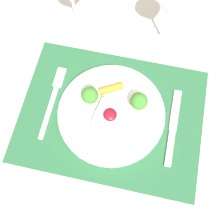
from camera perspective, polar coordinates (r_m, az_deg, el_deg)
The scene contains 8 objects.
ground_plane at distance 1.44m, azimuth -0.07°, elevation -10.49°, with size 8.00×8.00×0.00m, color #4C4742.
dining_table at distance 0.77m, azimuth -0.13°, elevation -2.45°, with size 1.54×1.26×0.76m.
placemat at distance 0.69m, azimuth -0.14°, elevation -0.65°, with size 0.48×0.36×0.00m, color #235633.
dinner_plate at distance 0.68m, azimuth 0.02°, elevation 0.01°, with size 0.28×0.28×0.07m.
fork at distance 0.72m, azimuth -12.57°, elevation 3.27°, with size 0.02×0.21×0.01m.
knife at distance 0.69m, azimuth 12.95°, elevation -4.27°, with size 0.02×0.21×0.01m.
spoon at distance 0.79m, azimuth 7.95°, elevation 14.05°, with size 0.19×0.04×0.01m.
wine_glass_near at distance 0.72m, azimuth 12.18°, elevation 21.29°, with size 0.08×0.08×0.17m.
Camera 1 is at (0.05, -0.22, 1.42)m, focal length 42.00 mm.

